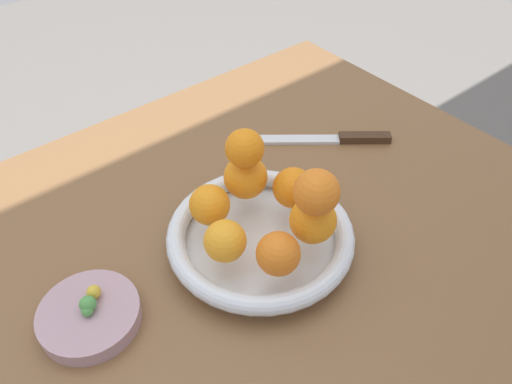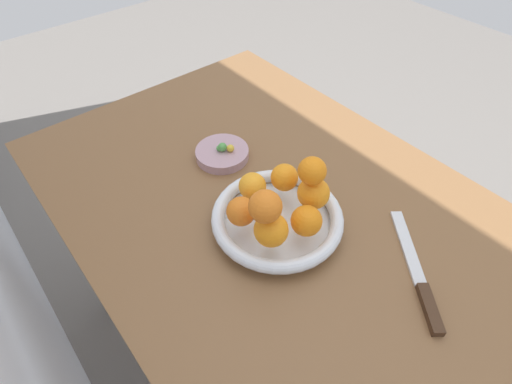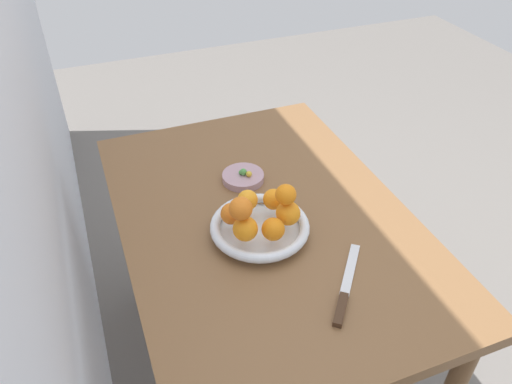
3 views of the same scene
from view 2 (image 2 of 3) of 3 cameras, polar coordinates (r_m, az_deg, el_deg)
The scene contains 17 objects.
ground_plane at distance 1.47m, azimuth 1.27°, elevation -20.97°, with size 6.00×6.00×0.00m, color slate.
dining_table at distance 0.91m, azimuth 1.92°, elevation -4.69°, with size 1.10×0.76×0.74m.
fruit_bowl at distance 0.78m, azimuth 3.04°, elevation -3.82°, with size 0.26×0.26×0.04m.
candy_dish at distance 0.94m, azimuth -4.68°, elevation 5.58°, with size 0.12×0.12×0.02m, color #B28C99.
orange_0 at distance 0.76m, azimuth 8.20°, elevation -0.17°, with size 0.06×0.06×0.06m, color orange.
orange_1 at distance 0.79m, azimuth 4.08°, elevation 2.09°, with size 0.06×0.06×0.06m, color orange.
orange_2 at distance 0.77m, azimuth -0.56°, elevation 0.88°, with size 0.05×0.05×0.05m, color orange.
orange_3 at distance 0.73m, azimuth -2.13°, elevation -2.79°, with size 0.06×0.06×0.06m, color orange.
orange_4 at distance 0.70m, azimuth 2.17°, elevation -5.43°, with size 0.06×0.06×0.06m, color orange.
orange_5 at distance 0.72m, azimuth 7.21°, elevation -4.11°, with size 0.06×0.06×0.06m, color orange.
orange_6 at distance 0.65m, azimuth 1.33°, elevation -2.08°, with size 0.06×0.06×0.06m, color orange.
orange_7 at distance 0.72m, azimuth 8.02°, elevation 3.01°, with size 0.05×0.05×0.05m, color orange.
candy_ball_0 at distance 0.92m, azimuth -4.80°, elevation 6.29°, with size 0.01×0.01×0.01m, color gold.
candy_ball_1 at distance 0.92m, azimuth -4.92°, elevation 6.36°, with size 0.02×0.02×0.02m, color #4C9947.
candy_ball_2 at distance 0.92m, azimuth -5.25°, elevation 6.23°, with size 0.01×0.01×0.01m, color #4C9947.
candy_ball_3 at distance 0.92m, azimuth -3.68°, elevation 6.26°, with size 0.02×0.02×0.02m, color gold.
knife at distance 0.77m, azimuth 22.21°, elevation -11.21°, with size 0.22×0.18×0.01m.
Camera 2 is at (-0.43, 0.39, 1.36)m, focal length 28.00 mm.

